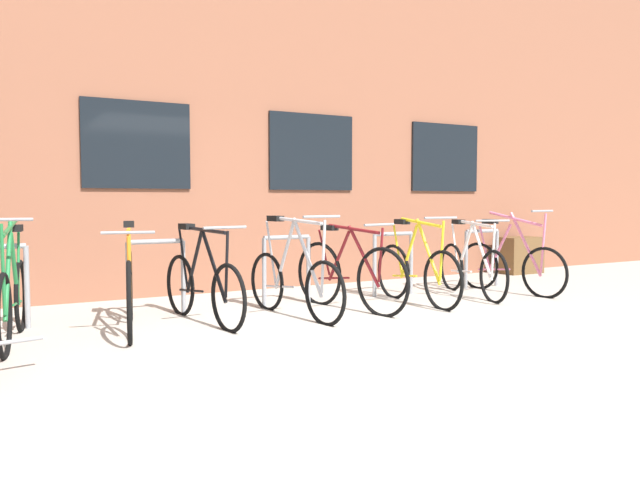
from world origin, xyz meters
TOP-DOWN VIEW (x-y plane):
  - ground_plane at (0.00, 0.00)m, footprint 42.00×42.00m
  - storefront_building at (0.00, 6.25)m, footprint 28.00×6.14m
  - bike_rack at (0.19, 1.90)m, footprint 6.62×0.05m
  - bicycle_yellow at (1.57, 1.26)m, footprint 0.44×1.66m
  - bicycle_green at (-2.67, 1.32)m, footprint 0.45×1.71m
  - bicycle_black at (-0.98, 1.39)m, footprint 0.44×1.71m
  - bicycle_white at (2.55, 1.41)m, footprint 0.57×1.70m
  - bicycle_silver at (-0.05, 1.23)m, footprint 0.44×1.70m
  - bicycle_pink at (3.16, 1.34)m, footprint 0.44×1.66m
  - bicycle_orange at (-1.69, 1.36)m, footprint 0.53×1.79m
  - bicycle_maroon at (0.66, 1.29)m, footprint 0.53×1.71m
  - planter_box at (4.92, 2.85)m, footprint 0.70×0.44m

SIDE VIEW (x-z plane):
  - ground_plane at x=0.00m, z-range 0.00..0.00m
  - planter_box at x=4.92m, z-range 0.00..0.60m
  - bicycle_white at x=2.55m, z-range -0.13..0.87m
  - bicycle_black at x=-0.98m, z-range -0.13..0.86m
  - bicycle_pink at x=3.16m, z-range -0.18..0.93m
  - bicycle_silver at x=-0.05m, z-range -0.16..0.92m
  - bicycle_yellow at x=1.57m, z-range -0.15..0.90m
  - bicycle_green at x=-2.67m, z-range -0.17..0.93m
  - bicycle_orange at x=-1.69m, z-range -0.12..0.91m
  - bicycle_maroon at x=0.66m, z-range -0.10..0.89m
  - bike_rack at x=0.19m, z-range 0.09..0.90m
  - storefront_building at x=0.00m, z-range 0.00..6.44m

